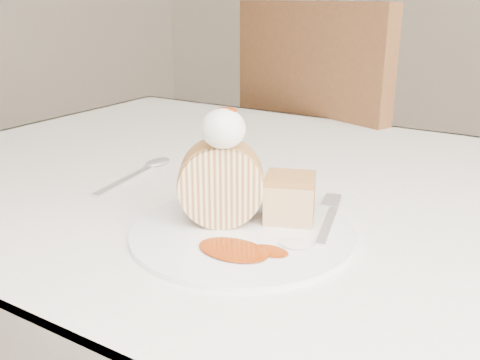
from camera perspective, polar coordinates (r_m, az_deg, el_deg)
The scene contains 10 objects.
table at distance 0.84m, azimuth 7.01°, elevation -6.38°, with size 1.40×0.90×0.75m.
chair_far at distance 1.46m, azimuth 10.13°, elevation 1.15°, with size 0.61×0.61×1.01m.
plate at distance 0.64m, azimuth 0.29°, elevation -5.57°, with size 0.27×0.27×0.01m, color white.
roulade_slice at distance 0.64m, azimuth -2.05°, elevation -0.35°, with size 0.10×0.10×0.05m, color beige.
cake_chunk at distance 0.66m, azimuth 5.33°, elevation -2.21°, with size 0.06×0.05×0.05m, color #B08242.
whipped_cream at distance 0.60m, azimuth -1.81°, elevation 5.49°, with size 0.05×0.05×0.05m, color white.
caramel_drizzle at distance 0.60m, azimuth -1.42°, elevation 8.00°, with size 0.03×0.02×0.01m, color #902D06.
caramel_pool at distance 0.58m, azimuth -0.74°, elevation -7.42°, with size 0.08×0.05×0.00m, color #902D06, non-canonical shape.
fork at distance 0.65m, azimuth 9.33°, elevation -4.77°, with size 0.02×0.16×0.00m, color silver.
spoon at distance 0.83m, azimuth -12.16°, elevation -0.06°, with size 0.03×0.18×0.00m, color silver.
Camera 1 is at (0.31, -0.49, 1.02)m, focal length 40.00 mm.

